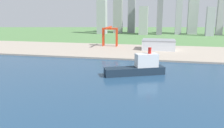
{
  "coord_description": "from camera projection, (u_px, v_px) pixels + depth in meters",
  "views": [
    {
      "loc": [
        26.99,
        117.92,
        63.71
      ],
      "look_at": [
        -1.73,
        252.59,
        32.66
      ],
      "focal_mm": 36.99,
      "sensor_mm": 36.0,
      "label": 1
    }
  ],
  "objects": [
    {
      "name": "ground_plane",
      "position": [
        126.0,
        90.0,
        193.22
      ],
      "size": [
        2400.0,
        2400.0,
        0.0
      ],
      "primitive_type": "plane",
      "color": "#56844A"
    },
    {
      "name": "industrial_pier",
      "position": [
        143.0,
        51.0,
        374.22
      ],
      "size": [
        840.0,
        140.0,
        2.5
      ],
      "primitive_type": "cube",
      "color": "#AD9F8E",
      "rests_on": "ground"
    },
    {
      "name": "water_bay",
      "position": [
        110.0,
        123.0,
        135.96
      ],
      "size": [
        840.0,
        360.0,
        0.15
      ],
      "primitive_type": "cube",
      "color": "navy",
      "rests_on": "ground"
    },
    {
      "name": "warehouse_main",
      "position": [
        159.0,
        45.0,
        385.6
      ],
      "size": [
        53.86,
        38.47,
        16.45
      ],
      "color": "silver",
      "rests_on": "industrial_pier"
    },
    {
      "name": "port_crane_red",
      "position": [
        110.0,
        32.0,
        417.59
      ],
      "size": [
        27.55,
        46.53,
        36.03
      ],
      "color": "red",
      "rests_on": "industrial_pier"
    },
    {
      "name": "distant_skyline",
      "position": [
        156.0,
        14.0,
        672.99
      ],
      "size": [
        406.51,
        83.59,
        153.63
      ],
      "color": "#A2A7A9",
      "rests_on": "ground"
    },
    {
      "name": "cargo_ship",
      "position": [
        139.0,
        67.0,
        238.95
      ],
      "size": [
        62.8,
        38.15,
        28.04
      ],
      "color": "#192838",
      "rests_on": "water_bay"
    }
  ]
}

